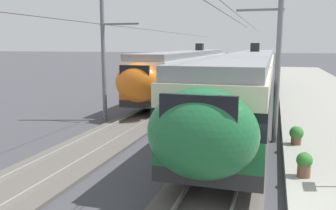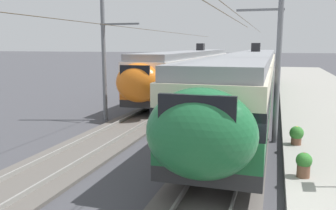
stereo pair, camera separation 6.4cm
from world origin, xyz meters
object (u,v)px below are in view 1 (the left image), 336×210
Objects in this scene: train_near_platform at (249,77)px; potted_plant_by_shelter at (296,134)px; catenary_mast_mid at (275,60)px; catenary_mast_far_side at (106,49)px; train_far_track at (189,69)px; potted_plant_platform_edge at (304,163)px.

train_near_platform is 45.35× the size of potted_plant_by_shelter.
catenary_mast_mid is 9.52m from catenary_mast_far_side.
train_far_track is at bearing 26.39° from catenary_mast_mid.
potted_plant_platform_edge is 3.75m from potted_plant_by_shelter.
train_far_track is 18.41m from potted_plant_by_shelter.
potted_plant_platform_edge is at bearing -179.63° from potted_plant_by_shelter.
catenary_mast_mid is at bearing 33.67° from potted_plant_by_shelter.
potted_plant_platform_edge reaches higher than potted_plant_by_shelter.
catenary_mast_mid is 56.03× the size of potted_plant_by_shelter.
catenary_mast_mid is 1.00× the size of catenary_mast_far_side.
potted_plant_by_shelter is (-16.34, -8.36, -1.43)m from train_far_track.
train_far_track is 0.63× the size of catenary_mast_far_side.
train_near_platform is 10.06m from catenary_mast_far_side.
catenary_mast_mid is (-8.29, -1.61, 1.50)m from train_near_platform.
catenary_mast_far_side reaches higher than potted_plant_platform_edge.
train_near_platform is at bearing -138.77° from train_far_track.
potted_plant_platform_edge is at bearing -125.32° from catenary_mast_far_side.
catenary_mast_far_side is at bearing 129.02° from train_near_platform.
potted_plant_platform_edge is (-5.22, -1.01, -2.93)m from catenary_mast_mid.
potted_plant_by_shelter is (-3.54, -10.27, -3.33)m from catenary_mast_far_side.
train_far_track is at bearing 27.09° from potted_plant_by_shelter.
catenary_mast_far_side is (-12.80, 1.91, 1.91)m from train_far_track.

